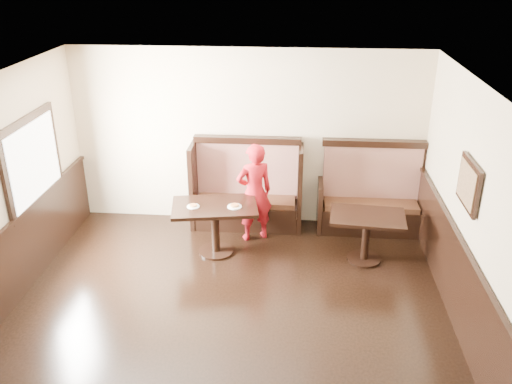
# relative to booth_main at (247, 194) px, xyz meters

# --- Properties ---
(ground) EXTENTS (7.00, 7.00, 0.00)m
(ground) POSITION_rel_booth_main_xyz_m (0.00, -3.30, -0.53)
(ground) COLOR black
(ground) RESTS_ON ground
(room_shell) EXTENTS (7.00, 7.00, 7.00)m
(room_shell) POSITION_rel_booth_main_xyz_m (-0.30, -3.01, 0.14)
(room_shell) COLOR beige
(room_shell) RESTS_ON ground
(booth_main) EXTENTS (1.75, 0.72, 1.45)m
(booth_main) POSITION_rel_booth_main_xyz_m (0.00, 0.00, 0.00)
(booth_main) COLOR black
(booth_main) RESTS_ON ground
(booth_neighbor) EXTENTS (1.65, 0.72, 1.45)m
(booth_neighbor) POSITION_rel_booth_main_xyz_m (1.95, -0.00, -0.05)
(booth_neighbor) COLOR black
(booth_neighbor) RESTS_ON ground
(table_main) EXTENTS (1.31, 0.94, 0.77)m
(table_main) POSITION_rel_booth_main_xyz_m (-0.37, -0.94, 0.06)
(table_main) COLOR black
(table_main) RESTS_ON ground
(table_neighbor) EXTENTS (1.09, 0.76, 0.72)m
(table_neighbor) POSITION_rel_booth_main_xyz_m (1.79, -0.98, 0.01)
(table_neighbor) COLOR black
(table_neighbor) RESTS_ON ground
(child) EXTENTS (0.66, 0.57, 1.54)m
(child) POSITION_rel_booth_main_xyz_m (0.16, -0.45, 0.24)
(child) COLOR #A6111A
(child) RESTS_ON ground
(pizza_plate_left) EXTENTS (0.18, 0.18, 0.03)m
(pizza_plate_left) POSITION_rel_booth_main_xyz_m (-0.67, -1.01, 0.25)
(pizza_plate_left) COLOR white
(pizza_plate_left) RESTS_ON table_main
(pizza_plate_right) EXTENTS (0.21, 0.21, 0.04)m
(pizza_plate_right) POSITION_rel_booth_main_xyz_m (-0.08, -0.97, 0.26)
(pizza_plate_right) COLOR white
(pizza_plate_right) RESTS_ON table_main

